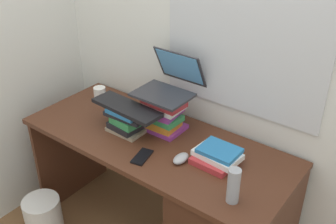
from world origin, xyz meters
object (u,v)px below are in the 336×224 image
Objects in this scene: laptop at (170,83)px; mug at (100,94)px; desk at (211,219)px; computer_mouse at (181,158)px; book_stack_tall at (162,113)px; wastebasket at (44,219)px; water_bottle at (234,186)px; keyboard at (126,108)px; cell_phone at (142,157)px; book_stack_keyboard_riser at (127,120)px; book_stack_side at (217,156)px.

laptop reaches higher than mug.
computer_mouse is (-0.17, -0.05, 0.36)m from desk.
computer_mouse is 0.91× the size of mug.
book_stack_tall is 0.18m from laptop.
book_stack_tall is 2.49× the size of computer_mouse.
wastebasket is at bearing -91.00° from mug.
wastebasket is (-0.53, -0.60, -0.87)m from laptop.
water_bottle reaches higher than wastebasket.
wastebasket is (-0.01, -0.55, -0.65)m from mug.
wastebasket is at bearing -132.09° from keyboard.
water_bottle is at bearing 12.09° from wastebasket.
book_stack_tall is 0.62× the size of keyboard.
mug is at bearing 160.09° from keyboard.
cell_phone is (0.61, -0.31, -0.04)m from mug.
wastebasket is (-0.80, -0.34, -0.62)m from computer_mouse.
book_stack_keyboard_riser is 0.87m from wastebasket.
water_bottle reaches higher than computer_mouse.
mug is at bearing -175.14° from laptop.
book_stack_side is at bearing 5.29° from book_stack_keyboard_riser.
keyboard is (-0.57, -0.01, 0.50)m from desk.
desk is 0.38m from book_stack_side.
computer_mouse is at bearing 15.01° from cell_phone.
laptop is at bearing 89.00° from book_stack_tall.
book_stack_keyboard_riser is 0.83× the size of wastebasket.
keyboard is at bearing 135.22° from cell_phone.
wastebasket is (-0.94, -0.44, -0.64)m from book_stack_side.
wastebasket is at bearing -170.96° from cell_phone.
book_stack_side is 0.18m from computer_mouse.
book_stack_keyboard_riser reaches higher than mug.
book_stack_tall is at bearing 162.82° from desk.
mug reaches higher than wastebasket.
water_bottle is 1.36m from wastebasket.
book_stack_keyboard_riser is at bearing -135.36° from book_stack_tall.
book_stack_tall is 1.90× the size of cell_phone.
wastebasket is (-0.96, -0.40, -0.26)m from desk.
laptop reaches higher than book_stack_side.
book_stack_keyboard_riser is at bearing 155.67° from keyboard.
book_stack_tall is at bearing 49.15° from keyboard.
book_stack_side is 2.08× the size of mug.
computer_mouse is (0.40, -0.05, -0.14)m from keyboard.
water_bottle is (1.13, -0.31, 0.04)m from mug.
book_stack_keyboard_riser is (-0.14, -0.14, -0.03)m from book_stack_tall.
book_stack_tall reaches higher than keyboard.
keyboard is 3.68× the size of mug.
cell_phone is 0.46× the size of wastebasket.
desk is 5.92× the size of book_stack_tall.
keyboard reaches higher than book_stack_side.
book_stack_side is at bearing -20.96° from laptop.
book_stack_keyboard_riser is 0.56m from book_stack_side.
laptop is at bearing 60.03° from keyboard.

